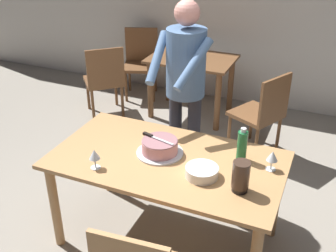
% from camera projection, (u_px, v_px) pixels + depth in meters
% --- Properties ---
extents(ground_plane, '(14.00, 14.00, 0.00)m').
position_uv_depth(ground_plane, '(167.00, 238.00, 3.26)').
color(ground_plane, gray).
extents(main_dining_table, '(1.64, 0.90, 0.75)m').
position_uv_depth(main_dining_table, '(167.00, 171.00, 2.95)').
color(main_dining_table, tan).
rests_on(main_dining_table, ground_plane).
extents(cake_on_platter, '(0.34, 0.34, 0.11)m').
position_uv_depth(cake_on_platter, '(160.00, 147.00, 2.94)').
color(cake_on_platter, silver).
rests_on(cake_on_platter, main_dining_table).
extents(cake_knife, '(0.27, 0.09, 0.02)m').
position_uv_depth(cake_knife, '(152.00, 136.00, 2.95)').
color(cake_knife, silver).
rests_on(cake_knife, cake_on_platter).
extents(plate_stack, '(0.22, 0.22, 0.07)m').
position_uv_depth(plate_stack, '(202.00, 172.00, 2.69)').
color(plate_stack, white).
rests_on(plate_stack, main_dining_table).
extents(wine_glass_near, '(0.08, 0.08, 0.14)m').
position_uv_depth(wine_glass_near, '(272.00, 157.00, 2.73)').
color(wine_glass_near, silver).
rests_on(wine_glass_near, main_dining_table).
extents(wine_glass_far, '(0.08, 0.08, 0.14)m').
position_uv_depth(wine_glass_far, '(94.00, 155.00, 2.75)').
color(wine_glass_far, silver).
rests_on(wine_glass_far, main_dining_table).
extents(water_bottle, '(0.07, 0.07, 0.25)m').
position_uv_depth(water_bottle, '(242.00, 145.00, 2.84)').
color(water_bottle, '#1E6B38').
rests_on(water_bottle, main_dining_table).
extents(hurricane_lamp, '(0.11, 0.11, 0.21)m').
position_uv_depth(hurricane_lamp, '(241.00, 176.00, 2.52)').
color(hurricane_lamp, black).
rests_on(hurricane_lamp, main_dining_table).
extents(person_cutting_cake, '(0.46, 0.57, 1.72)m').
position_uv_depth(person_cutting_cake, '(185.00, 81.00, 3.33)').
color(person_cutting_cake, '#2D2D38').
rests_on(person_cutting_cake, ground_plane).
extents(background_table, '(1.00, 0.70, 0.74)m').
position_uv_depth(background_table, '(192.00, 71.00, 4.94)').
color(background_table, brown).
rests_on(background_table, ground_plane).
extents(background_chair_1, '(0.62, 0.62, 0.90)m').
position_uv_depth(background_chair_1, '(104.00, 79.00, 4.94)').
color(background_chair_1, brown).
rests_on(background_chair_1, ground_plane).
extents(background_chair_2, '(0.59, 0.59, 0.90)m').
position_uv_depth(background_chair_2, '(262.00, 111.00, 4.15)').
color(background_chair_2, brown).
rests_on(background_chair_2, ground_plane).
extents(background_chair_3, '(0.57, 0.57, 0.90)m').
position_uv_depth(background_chair_3, '(141.00, 60.00, 5.54)').
color(background_chair_3, brown).
rests_on(background_chair_3, ground_plane).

